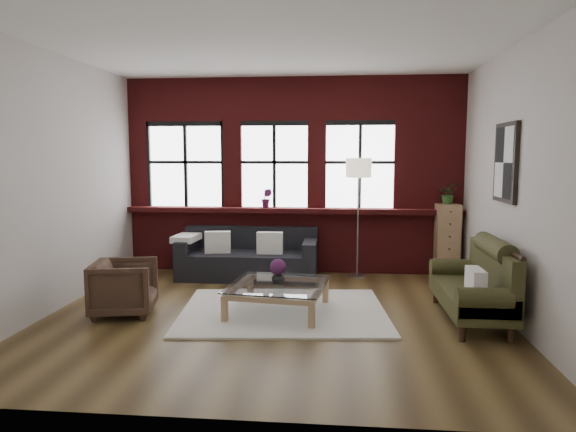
# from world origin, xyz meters

# --- Properties ---
(floor) EXTENTS (5.50, 5.50, 0.00)m
(floor) POSITION_xyz_m (0.00, 0.00, 0.00)
(floor) COLOR #47341A
(floor) RESTS_ON ground
(ceiling) EXTENTS (5.50, 5.50, 0.00)m
(ceiling) POSITION_xyz_m (0.00, 0.00, 3.20)
(ceiling) COLOR white
(ceiling) RESTS_ON ground
(wall_back) EXTENTS (5.50, 0.00, 5.50)m
(wall_back) POSITION_xyz_m (0.00, 2.50, 1.60)
(wall_back) COLOR beige
(wall_back) RESTS_ON ground
(wall_front) EXTENTS (5.50, 0.00, 5.50)m
(wall_front) POSITION_xyz_m (0.00, -2.50, 1.60)
(wall_front) COLOR beige
(wall_front) RESTS_ON ground
(wall_left) EXTENTS (0.00, 5.00, 5.00)m
(wall_left) POSITION_xyz_m (-2.75, 0.00, 1.60)
(wall_left) COLOR beige
(wall_left) RESTS_ON ground
(wall_right) EXTENTS (0.00, 5.00, 5.00)m
(wall_right) POSITION_xyz_m (2.75, 0.00, 1.60)
(wall_right) COLOR beige
(wall_right) RESTS_ON ground
(brick_backwall) EXTENTS (5.50, 0.12, 3.20)m
(brick_backwall) POSITION_xyz_m (0.00, 2.44, 1.60)
(brick_backwall) COLOR maroon
(brick_backwall) RESTS_ON floor
(sill_ledge) EXTENTS (5.50, 0.30, 0.08)m
(sill_ledge) POSITION_xyz_m (0.00, 2.35, 1.04)
(sill_ledge) COLOR maroon
(sill_ledge) RESTS_ON brick_backwall
(window_left) EXTENTS (1.38, 0.10, 1.50)m
(window_left) POSITION_xyz_m (-1.80, 2.45, 1.75)
(window_left) COLOR black
(window_left) RESTS_ON brick_backwall
(window_mid) EXTENTS (1.38, 0.10, 1.50)m
(window_mid) POSITION_xyz_m (-0.30, 2.45, 1.75)
(window_mid) COLOR black
(window_mid) RESTS_ON brick_backwall
(window_right) EXTENTS (1.38, 0.10, 1.50)m
(window_right) POSITION_xyz_m (1.10, 2.45, 1.75)
(window_right) COLOR black
(window_right) RESTS_ON brick_backwall
(wall_poster) EXTENTS (0.05, 0.74, 0.94)m
(wall_poster) POSITION_xyz_m (2.72, 0.30, 1.85)
(wall_poster) COLOR black
(wall_poster) RESTS_ON wall_right
(shag_rug) EXTENTS (2.67, 2.19, 0.03)m
(shag_rug) POSITION_xyz_m (0.09, 0.14, 0.01)
(shag_rug) COLOR beige
(shag_rug) RESTS_ON floor
(dark_sofa) EXTENTS (2.17, 0.88, 0.79)m
(dark_sofa) POSITION_xyz_m (-0.66, 1.90, 0.39)
(dark_sofa) COLOR black
(dark_sofa) RESTS_ON floor
(pillow_a) EXTENTS (0.42, 0.21, 0.34)m
(pillow_a) POSITION_xyz_m (-1.12, 1.80, 0.58)
(pillow_a) COLOR white
(pillow_a) RESTS_ON dark_sofa
(pillow_b) EXTENTS (0.40, 0.14, 0.34)m
(pillow_b) POSITION_xyz_m (-0.30, 1.80, 0.58)
(pillow_b) COLOR white
(pillow_b) RESTS_ON dark_sofa
(vintage_settee) EXTENTS (0.75, 1.68, 0.90)m
(vintage_settee) POSITION_xyz_m (2.30, 0.03, 0.45)
(vintage_settee) COLOR #323117
(vintage_settee) RESTS_ON floor
(pillow_settee) EXTENTS (0.14, 0.38, 0.34)m
(pillow_settee) POSITION_xyz_m (2.22, -0.48, 0.56)
(pillow_settee) COLOR white
(pillow_settee) RESTS_ON vintage_settee
(armchair) EXTENTS (0.86, 0.85, 0.67)m
(armchair) POSITION_xyz_m (-1.84, -0.13, 0.34)
(armchair) COLOR #3B281D
(armchair) RESTS_ON floor
(coffee_table) EXTENTS (1.28, 1.28, 0.38)m
(coffee_table) POSITION_xyz_m (0.03, 0.10, 0.18)
(coffee_table) COLOR #A27F58
(coffee_table) RESTS_ON shag_rug
(vase) EXTENTS (0.21, 0.21, 0.17)m
(vase) POSITION_xyz_m (0.03, 0.10, 0.46)
(vase) COLOR #B2B2B2
(vase) RESTS_ON coffee_table
(flowers) EXTENTS (0.20, 0.20, 0.20)m
(flowers) POSITION_xyz_m (0.03, 0.10, 0.58)
(flowers) COLOR #511B4D
(flowers) RESTS_ON vase
(drawer_chest) EXTENTS (0.36, 0.36, 1.18)m
(drawer_chest) POSITION_xyz_m (2.48, 2.24, 0.59)
(drawer_chest) COLOR #A27F58
(drawer_chest) RESTS_ON floor
(potted_plant_top) EXTENTS (0.37, 0.34, 0.33)m
(potted_plant_top) POSITION_xyz_m (2.48, 2.24, 1.34)
(potted_plant_top) COLOR #2D5923
(potted_plant_top) RESTS_ON drawer_chest
(floor_lamp) EXTENTS (0.40, 0.40, 2.05)m
(floor_lamp) POSITION_xyz_m (1.07, 2.12, 1.02)
(floor_lamp) COLOR #A5A5A8
(floor_lamp) RESTS_ON floor
(sill_plant) EXTENTS (0.19, 0.16, 0.32)m
(sill_plant) POSITION_xyz_m (-0.42, 2.32, 1.24)
(sill_plant) COLOR #511B4D
(sill_plant) RESTS_ON sill_ledge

